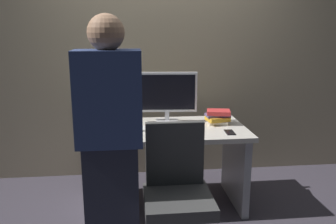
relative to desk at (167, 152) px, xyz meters
name	(u,v)px	position (x,y,z in m)	size (l,w,h in m)	color
ground_plane	(167,204)	(0.00, 0.00, -0.49)	(9.00, 9.00, 0.00)	#3D3842
wall_back	(159,34)	(0.00, 0.80, 1.01)	(6.40, 0.10, 3.00)	tan
desk	(167,152)	(0.00, 0.00, 0.00)	(1.35, 0.76, 0.72)	beige
office_chair	(177,202)	(-0.02, -0.78, -0.07)	(0.52, 0.52, 0.94)	black
person_at_desk	(110,145)	(-0.44, -0.79, 0.35)	(0.40, 0.24, 1.64)	#262838
monitor	(167,94)	(0.02, 0.20, 0.48)	(0.54, 0.16, 0.46)	silver
keyboard	(161,128)	(-0.06, -0.05, 0.24)	(0.43, 0.13, 0.02)	white
mouse	(198,126)	(0.26, -0.04, 0.24)	(0.06, 0.10, 0.03)	white
cup_near_keyboard	(110,129)	(-0.48, -0.15, 0.27)	(0.07, 0.07, 0.09)	white
cup_by_monitor	(119,122)	(-0.42, 0.08, 0.27)	(0.07, 0.07, 0.09)	silver
book_stack	(218,117)	(0.46, 0.07, 0.29)	(0.23, 0.20, 0.12)	beige
cell_phone	(230,132)	(0.49, -0.21, 0.23)	(0.07, 0.14, 0.01)	black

